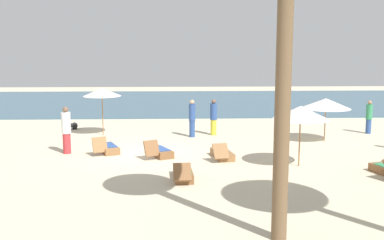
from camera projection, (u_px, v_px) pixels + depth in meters
name	position (u px, v px, depth m)	size (l,w,h in m)	color
ground_plane	(147.00, 153.00, 19.62)	(60.00, 60.00, 0.00)	beige
ocean_water	(160.00, 102.00, 36.39)	(48.00, 16.00, 0.06)	#3D6075
umbrella_0	(102.00, 92.00, 23.22)	(1.85, 1.85, 2.31)	olive
umbrella_3	(326.00, 103.00, 21.74)	(2.24, 2.24, 1.99)	olive
umbrella_4	(301.00, 113.00, 17.30)	(2.07, 2.07, 2.23)	olive
lounger_1	(183.00, 174.00, 15.90)	(0.68, 1.73, 0.67)	brown
lounger_2	(222.00, 154.00, 18.76)	(0.89, 1.76, 0.70)	olive
lounger_3	(159.00, 152.00, 19.14)	(1.22, 1.73, 0.74)	brown
lounger_5	(108.00, 148.00, 19.79)	(1.14, 1.73, 0.75)	olive
person_0	(192.00, 118.00, 22.92)	(0.39, 0.39, 1.80)	#2D4C8C
person_1	(66.00, 130.00, 19.48)	(0.37, 0.37, 1.93)	#BF3338
person_3	(369.00, 117.00, 23.81)	(0.37, 0.37, 1.66)	#2D4C8C
person_4	(214.00, 117.00, 23.42)	(0.43, 0.43, 1.76)	yellow
dog	(74.00, 126.00, 25.14)	(0.50, 0.77, 0.35)	black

